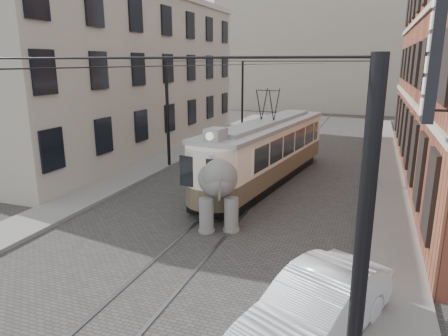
% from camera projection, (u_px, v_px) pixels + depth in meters
% --- Properties ---
extents(ground, '(120.00, 120.00, 0.00)m').
position_uv_depth(ground, '(225.00, 214.00, 16.34)').
color(ground, '#3F3D3A').
extents(tram_rails, '(1.54, 80.00, 0.02)m').
position_uv_depth(tram_rails, '(225.00, 214.00, 16.34)').
color(tram_rails, slate).
rests_on(tram_rails, ground).
extents(sidewalk_right, '(2.00, 60.00, 0.15)m').
position_uv_depth(sidewalk_right, '(386.00, 233.00, 14.34)').
color(sidewalk_right, slate).
rests_on(sidewalk_right, ground).
extents(sidewalk_left, '(2.00, 60.00, 0.15)m').
position_uv_depth(sidewalk_left, '(90.00, 195.00, 18.47)').
color(sidewalk_left, slate).
rests_on(sidewalk_left, ground).
extents(stucco_building, '(7.00, 24.00, 10.00)m').
position_uv_depth(stucco_building, '(123.00, 76.00, 27.81)').
color(stucco_building, '#A29986').
rests_on(stucco_building, ground).
extents(distant_block, '(28.00, 10.00, 14.00)m').
position_uv_depth(distant_block, '(334.00, 53.00, 50.98)').
color(distant_block, '#A29986').
rests_on(distant_block, ground).
extents(catenary, '(11.00, 30.20, 6.00)m').
position_uv_depth(catenary, '(256.00, 123.00, 20.20)').
color(catenary, black).
rests_on(catenary, ground).
extents(tram, '(4.07, 11.86, 4.62)m').
position_uv_depth(tram, '(267.00, 137.00, 20.19)').
color(tram, beige).
rests_on(tram, ground).
extents(elephant, '(4.11, 5.15, 2.77)m').
position_uv_depth(elephant, '(217.00, 187.00, 15.22)').
color(elephant, slate).
rests_on(elephant, ground).
extents(parked_car, '(3.25, 4.91, 1.53)m').
position_uv_depth(parked_car, '(317.00, 308.00, 8.81)').
color(parked_car, silver).
rests_on(parked_car, ground).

